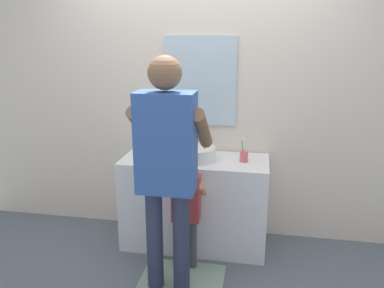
{
  "coord_description": "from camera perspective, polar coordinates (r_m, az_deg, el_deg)",
  "views": [
    {
      "loc": [
        0.53,
        -2.81,
        1.83
      ],
      "look_at": [
        0.0,
        0.15,
        0.98
      ],
      "focal_mm": 35.97,
      "sensor_mm": 36.0,
      "label": 1
    }
  ],
  "objects": [
    {
      "name": "soap_bottle",
      "position": [
        3.34,
        -4.69,
        -0.92
      ],
      "size": [
        0.06,
        0.06,
        0.16
      ],
      "color": "gold",
      "rests_on": "vanity_cabinet"
    },
    {
      "name": "ground_plane",
      "position": [
        3.39,
        -0.47,
        -16.85
      ],
      "size": [
        14.0,
        14.0,
        0.0
      ],
      "primitive_type": "plane",
      "color": "slate"
    },
    {
      "name": "back_wall",
      "position": [
        3.5,
        1.37,
        7.92
      ],
      "size": [
        4.4,
        0.1,
        2.7
      ],
      "color": "beige",
      "rests_on": "ground"
    },
    {
      "name": "vanity_cabinet",
      "position": [
        3.46,
        0.44,
        -8.56
      ],
      "size": [
        1.26,
        0.54,
        0.81
      ],
      "primitive_type": "cube",
      "color": "white",
      "rests_on": "ground"
    },
    {
      "name": "adult_parent",
      "position": [
        2.63,
        -3.73,
        -2.0
      ],
      "size": [
        0.53,
        0.56,
        1.71
      ],
      "color": "#2D334C",
      "rests_on": "ground"
    },
    {
      "name": "faucet",
      "position": [
        3.48,
        1.01,
        0.06
      ],
      "size": [
        0.18,
        0.14,
        0.18
      ],
      "color": "#B7BABF",
      "rests_on": "vanity_cabinet"
    },
    {
      "name": "child_toddler",
      "position": [
        3.04,
        -0.85,
        -8.93
      ],
      "size": [
        0.29,
        0.29,
        0.94
      ],
      "color": "#47474C",
      "rests_on": "ground"
    },
    {
      "name": "bath_mat",
      "position": [
        3.18,
        -1.34,
        -19.08
      ],
      "size": [
        0.64,
        0.4,
        0.02
      ],
      "primitive_type": "cube",
      "color": "gray",
      "rests_on": "ground"
    },
    {
      "name": "toothbrush_cup",
      "position": [
        3.25,
        7.7,
        -1.75
      ],
      "size": [
        0.07,
        0.07,
        0.21
      ],
      "color": "#D86666",
      "rests_on": "vanity_cabinet"
    },
    {
      "name": "sink_basin",
      "position": [
        3.28,
        0.4,
        -1.36
      ],
      "size": [
        0.36,
        0.36,
        0.11
      ],
      "color": "silver",
      "rests_on": "vanity_cabinet"
    }
  ]
}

